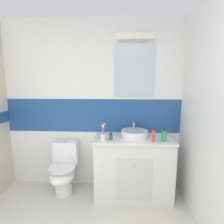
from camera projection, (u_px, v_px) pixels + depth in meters
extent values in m
cube|color=white|center=(94.00, 157.00, 2.82)|extent=(3.20, 0.10, 0.85)
cube|color=#234C8C|center=(93.00, 115.00, 2.71)|extent=(3.20, 0.10, 0.50)
cube|color=white|center=(92.00, 59.00, 2.58)|extent=(3.20, 0.10, 1.15)
cube|color=silver|center=(134.00, 70.00, 2.51)|extent=(0.56, 0.02, 0.73)
cube|color=white|center=(135.00, 36.00, 2.40)|extent=(0.50, 0.10, 0.08)
cube|color=silver|center=(133.00, 168.00, 2.50)|extent=(1.04, 0.50, 0.82)
cube|color=white|center=(134.00, 139.00, 2.42)|extent=(1.06, 0.52, 0.03)
cube|color=silver|center=(134.00, 180.00, 2.25)|extent=(0.47, 0.01, 0.57)
cylinder|color=silver|center=(135.00, 165.00, 2.20)|extent=(0.02, 0.02, 0.03)
cylinder|color=white|center=(134.00, 134.00, 2.43)|extent=(0.36, 0.36, 0.09)
cylinder|color=#AFB1BA|center=(134.00, 131.00, 2.42)|extent=(0.30, 0.30, 0.01)
cylinder|color=silver|center=(133.00, 127.00, 2.63)|extent=(0.03, 0.03, 0.17)
cylinder|color=silver|center=(134.00, 123.00, 2.52)|extent=(0.02, 0.16, 0.02)
cylinder|color=white|center=(64.00, 187.00, 2.57)|extent=(0.24, 0.24, 0.18)
ellipsoid|color=white|center=(62.00, 176.00, 2.50)|extent=(0.34, 0.42, 0.22)
cylinder|color=white|center=(62.00, 168.00, 2.48)|extent=(0.37, 0.37, 0.02)
cube|color=white|center=(66.00, 152.00, 2.66)|extent=(0.36, 0.17, 0.33)
cylinder|color=silver|center=(66.00, 141.00, 2.64)|extent=(0.04, 0.04, 0.02)
cylinder|color=white|center=(103.00, 137.00, 2.29)|extent=(0.08, 0.08, 0.09)
cylinder|color=#D872BF|center=(102.00, 132.00, 2.27)|extent=(0.04, 0.03, 0.17)
cube|color=white|center=(102.00, 126.00, 2.25)|extent=(0.02, 0.02, 0.03)
cylinder|color=#D83F4C|center=(104.00, 131.00, 2.29)|extent=(0.04, 0.02, 0.19)
cube|color=white|center=(104.00, 124.00, 2.27)|extent=(0.02, 0.02, 0.03)
cylinder|color=#338CD8|center=(103.00, 133.00, 2.26)|extent=(0.03, 0.01, 0.16)
cube|color=white|center=(103.00, 127.00, 2.25)|extent=(0.02, 0.02, 0.03)
cylinder|color=green|center=(164.00, 136.00, 2.25)|extent=(0.06, 0.06, 0.14)
cylinder|color=#262626|center=(165.00, 130.00, 2.23)|extent=(0.01, 0.01, 0.04)
cylinder|color=#262626|center=(165.00, 129.00, 2.22)|extent=(0.01, 0.02, 0.01)
cube|color=#4C4C51|center=(111.00, 137.00, 2.31)|extent=(0.05, 0.03, 0.08)
cylinder|color=black|center=(111.00, 134.00, 2.30)|extent=(0.03, 0.03, 0.02)
cylinder|color=#D84C33|center=(154.00, 136.00, 2.25)|extent=(0.04, 0.04, 0.15)
cylinder|color=black|center=(154.00, 129.00, 2.24)|extent=(0.03, 0.03, 0.02)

